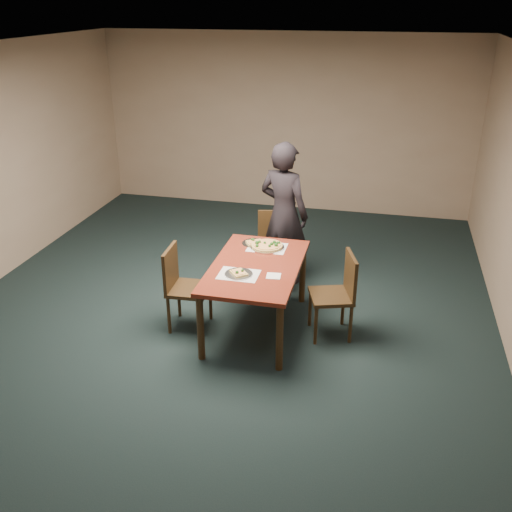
% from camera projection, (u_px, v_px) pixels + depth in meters
% --- Properties ---
extents(ground, '(8.00, 8.00, 0.00)m').
position_uv_depth(ground, '(215.00, 326.00, 6.20)').
color(ground, black).
rests_on(ground, ground).
extents(room_shell, '(8.00, 8.00, 8.00)m').
position_uv_depth(room_shell, '(210.00, 171.00, 5.48)').
color(room_shell, tan).
rests_on(room_shell, ground).
extents(dining_table, '(0.90, 1.50, 0.75)m').
position_uv_depth(dining_table, '(256.00, 273.00, 5.92)').
color(dining_table, '#601E13').
rests_on(dining_table, ground).
extents(chair_far, '(0.50, 0.50, 0.91)m').
position_uv_depth(chair_far, '(275.00, 244.00, 6.96)').
color(chair_far, black).
rests_on(chair_far, ground).
extents(chair_left, '(0.44, 0.44, 0.91)m').
position_uv_depth(chair_left, '(182.00, 283.00, 6.02)').
color(chair_left, black).
rests_on(chair_left, ground).
extents(chair_right, '(0.53, 0.53, 0.91)m').
position_uv_depth(chair_right, '(339.00, 291.00, 5.86)').
color(chair_right, black).
rests_on(chair_right, ground).
extents(diner, '(0.75, 0.62, 1.76)m').
position_uv_depth(diner, '(284.00, 214.00, 6.88)').
color(diner, black).
rests_on(diner, ground).
extents(placemat_main, '(0.42, 0.32, 0.00)m').
position_uv_depth(placemat_main, '(267.00, 247.00, 6.28)').
color(placemat_main, white).
rests_on(placemat_main, dining_table).
extents(placemat_near, '(0.40, 0.30, 0.00)m').
position_uv_depth(placemat_near, '(239.00, 274.00, 5.67)').
color(placemat_near, white).
rests_on(placemat_near, dining_table).
extents(pizza_pan, '(0.38, 0.38, 0.07)m').
position_uv_depth(pizza_pan, '(267.00, 246.00, 6.27)').
color(pizza_pan, silver).
rests_on(pizza_pan, dining_table).
extents(slice_plate_near, '(0.28, 0.28, 0.06)m').
position_uv_depth(slice_plate_near, '(239.00, 273.00, 5.67)').
color(slice_plate_near, silver).
rests_on(slice_plate_near, dining_table).
extents(slice_plate_far, '(0.28, 0.28, 0.06)m').
position_uv_depth(slice_plate_far, '(254.00, 243.00, 6.37)').
color(slice_plate_far, silver).
rests_on(slice_plate_far, dining_table).
extents(napkin, '(0.15, 0.15, 0.01)m').
position_uv_depth(napkin, '(274.00, 276.00, 5.64)').
color(napkin, white).
rests_on(napkin, dining_table).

